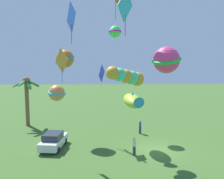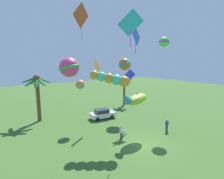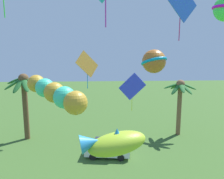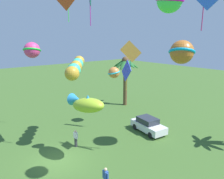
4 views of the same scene
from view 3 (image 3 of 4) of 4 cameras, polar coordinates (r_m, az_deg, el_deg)
palm_tree_0 at (r=24.34m, az=-21.91°, el=-0.46°), size 4.11×3.68×6.99m
palm_tree_1 at (r=25.05m, az=17.25°, el=-1.32°), size 3.56×3.43×6.19m
parked_car_0 at (r=20.09m, az=-1.27°, el=-15.01°), size 4.09×2.19×1.51m
kite_fish_0 at (r=11.70m, az=0.33°, el=-13.75°), size 3.77×2.13×1.62m
kite_diamond_1 at (r=18.48m, az=17.49°, el=21.08°), size 3.05×1.42×4.63m
kite_ball_2 at (r=17.70m, az=-14.60°, el=-1.39°), size 1.90×1.90×1.23m
kite_diamond_3 at (r=17.07m, az=-6.48°, el=6.46°), size 1.68×1.38×2.96m
kite_tube_6 at (r=12.00m, az=-14.15°, el=-1.05°), size 3.59×3.31×1.78m
kite_ball_7 at (r=18.08m, az=10.85°, el=7.20°), size 2.89×2.88×1.91m
kite_diamond_10 at (r=13.98m, az=5.26°, el=0.63°), size 1.69×0.60×2.48m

